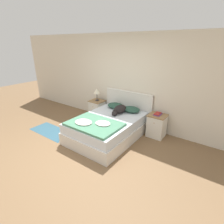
{
  "coord_description": "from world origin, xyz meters",
  "views": [
    {
      "loc": [
        2.57,
        -2.12,
        2.29
      ],
      "look_at": [
        0.13,
        1.25,
        0.63
      ],
      "focal_mm": 28.0,
      "sensor_mm": 36.0,
      "label": 1
    }
  ],
  "objects_px": {
    "nightstand_right": "(157,126)",
    "bed": "(108,128)",
    "dog": "(119,110)",
    "table_lamp": "(97,92)",
    "pillow_left": "(115,106)",
    "nightstand_left": "(97,109)",
    "pillow_right": "(131,109)",
    "book_stack": "(158,114)"
  },
  "relations": [
    {
      "from": "dog",
      "to": "book_stack",
      "type": "relative_size",
      "value": 2.74
    },
    {
      "from": "nightstand_left",
      "to": "pillow_left",
      "type": "height_order",
      "value": "pillow_left"
    },
    {
      "from": "pillow_left",
      "to": "pillow_right",
      "type": "height_order",
      "value": "same"
    },
    {
      "from": "book_stack",
      "to": "dog",
      "type": "bearing_deg",
      "value": -159.81
    },
    {
      "from": "nightstand_right",
      "to": "bed",
      "type": "bearing_deg",
      "value": -142.22
    },
    {
      "from": "pillow_right",
      "to": "table_lamp",
      "type": "bearing_deg",
      "value": 177.71
    },
    {
      "from": "nightstand_right",
      "to": "dog",
      "type": "relative_size",
      "value": 0.94
    },
    {
      "from": "nightstand_left",
      "to": "dog",
      "type": "height_order",
      "value": "dog"
    },
    {
      "from": "nightstand_left",
      "to": "dog",
      "type": "bearing_deg",
      "value": -17.18
    },
    {
      "from": "nightstand_right",
      "to": "table_lamp",
      "type": "bearing_deg",
      "value": 179.81
    },
    {
      "from": "bed",
      "to": "dog",
      "type": "bearing_deg",
      "value": 82.35
    },
    {
      "from": "bed",
      "to": "table_lamp",
      "type": "relative_size",
      "value": 5.22
    },
    {
      "from": "nightstand_right",
      "to": "nightstand_left",
      "type": "bearing_deg",
      "value": 180.0
    },
    {
      "from": "pillow_left",
      "to": "table_lamp",
      "type": "height_order",
      "value": "table_lamp"
    },
    {
      "from": "bed",
      "to": "book_stack",
      "type": "relative_size",
      "value": 8.41
    },
    {
      "from": "nightstand_right",
      "to": "pillow_right",
      "type": "height_order",
      "value": "pillow_right"
    },
    {
      "from": "nightstand_left",
      "to": "pillow_right",
      "type": "height_order",
      "value": "pillow_right"
    },
    {
      "from": "pillow_left",
      "to": "dog",
      "type": "distance_m",
      "value": 0.43
    },
    {
      "from": "pillow_right",
      "to": "nightstand_right",
      "type": "bearing_deg",
      "value": 3.42
    },
    {
      "from": "pillow_left",
      "to": "bed",
      "type": "bearing_deg",
      "value": -70.06
    },
    {
      "from": "dog",
      "to": "table_lamp",
      "type": "relative_size",
      "value": 1.7
    },
    {
      "from": "table_lamp",
      "to": "pillow_left",
      "type": "bearing_deg",
      "value": -3.94
    },
    {
      "from": "pillow_right",
      "to": "pillow_left",
      "type": "bearing_deg",
      "value": 180.0
    },
    {
      "from": "nightstand_right",
      "to": "dog",
      "type": "bearing_deg",
      "value": -160.77
    },
    {
      "from": "pillow_right",
      "to": "dog",
      "type": "height_order",
      "value": "dog"
    },
    {
      "from": "table_lamp",
      "to": "bed",
      "type": "bearing_deg",
      "value": -38.02
    },
    {
      "from": "bed",
      "to": "nightstand_left",
      "type": "distance_m",
      "value": 1.27
    },
    {
      "from": "pillow_right",
      "to": "table_lamp",
      "type": "distance_m",
      "value": 1.3
    },
    {
      "from": "bed",
      "to": "book_stack",
      "type": "height_order",
      "value": "book_stack"
    },
    {
      "from": "pillow_left",
      "to": "dog",
      "type": "height_order",
      "value": "dog"
    },
    {
      "from": "pillow_right",
      "to": "book_stack",
      "type": "relative_size",
      "value": 2.06
    },
    {
      "from": "pillow_left",
      "to": "book_stack",
      "type": "xyz_separation_m",
      "value": [
        1.26,
        0.06,
        0.02
      ]
    },
    {
      "from": "bed",
      "to": "nightstand_left",
      "type": "bearing_deg",
      "value": 142.22
    },
    {
      "from": "nightstand_left",
      "to": "nightstand_right",
      "type": "distance_m",
      "value": 2.0
    },
    {
      "from": "nightstand_right",
      "to": "table_lamp",
      "type": "distance_m",
      "value": 2.09
    },
    {
      "from": "nightstand_right",
      "to": "table_lamp",
      "type": "xyz_separation_m",
      "value": [
        -2.0,
        0.01,
        0.59
      ]
    },
    {
      "from": "bed",
      "to": "pillow_right",
      "type": "distance_m",
      "value": 0.85
    },
    {
      "from": "bed",
      "to": "nightstand_right",
      "type": "bearing_deg",
      "value": 37.78
    },
    {
      "from": "book_stack",
      "to": "nightstand_left",
      "type": "bearing_deg",
      "value": -179.58
    },
    {
      "from": "table_lamp",
      "to": "nightstand_right",
      "type": "bearing_deg",
      "value": -0.19
    },
    {
      "from": "nightstand_left",
      "to": "nightstand_right",
      "type": "xyz_separation_m",
      "value": [
        2.0,
        0.0,
        0.0
      ]
    },
    {
      "from": "nightstand_right",
      "to": "pillow_left",
      "type": "relative_size",
      "value": 1.26
    }
  ]
}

